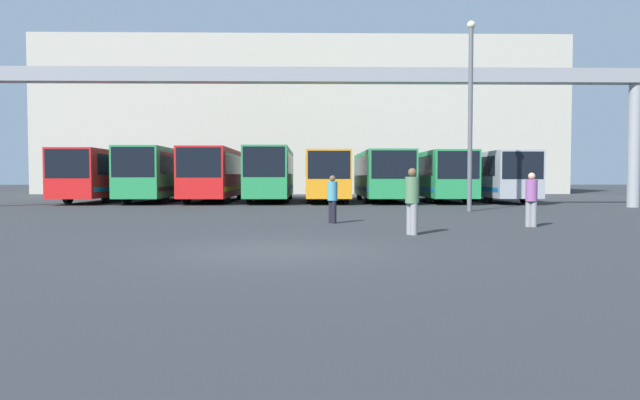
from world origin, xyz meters
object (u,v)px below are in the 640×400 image
(bus_slot_1, at_px, (160,172))
(pedestrian_near_left, at_px, (531,198))
(bus_slot_5, at_px, (382,173))
(bus_slot_0, at_px, (108,173))
(pedestrian_near_right, at_px, (333,198))
(pedestrian_mid_left, at_px, (412,199))
(bus_slot_3, at_px, (271,172))
(bus_slot_7, at_px, (489,174))
(bus_slot_4, at_px, (326,173))
(bus_slot_6, at_px, (437,174))
(bus_slot_2, at_px, (215,172))
(lamp_post, at_px, (470,108))

(bus_slot_1, height_order, pedestrian_near_left, bus_slot_1)
(bus_slot_5, bearing_deg, bus_slot_0, 176.93)
(pedestrian_near_right, bearing_deg, pedestrian_mid_left, -7.13)
(bus_slot_3, xyz_separation_m, bus_slot_7, (13.72, -0.04, -0.14))
(bus_slot_3, bearing_deg, bus_slot_0, 178.23)
(bus_slot_0, xyz_separation_m, pedestrian_near_right, (13.46, -17.47, -0.94))
(bus_slot_0, xyz_separation_m, bus_slot_5, (17.16, -0.92, -0.03))
(bus_slot_4, relative_size, bus_slot_6, 0.96)
(bus_slot_6, bearing_deg, bus_slot_2, 179.85)
(bus_slot_0, bearing_deg, bus_slot_4, -4.37)
(bus_slot_7, xyz_separation_m, pedestrian_near_left, (-4.58, -18.59, -0.84))
(pedestrian_near_right, bearing_deg, bus_slot_7, 113.88)
(bus_slot_4, distance_m, bus_slot_6, 6.87)
(bus_slot_1, height_order, bus_slot_3, bus_slot_3)
(bus_slot_1, bearing_deg, bus_slot_5, -0.89)
(bus_slot_4, xyz_separation_m, bus_slot_5, (3.43, 0.13, 0.01))
(pedestrian_mid_left, distance_m, lamp_post, 11.71)
(bus_slot_1, bearing_deg, pedestrian_mid_left, -59.76)
(pedestrian_near_left, distance_m, lamp_post, 8.76)
(bus_slot_3, xyz_separation_m, pedestrian_mid_left, (5.10, -20.91, -0.93))
(bus_slot_3, relative_size, pedestrian_mid_left, 6.58)
(pedestrian_near_right, height_order, pedestrian_mid_left, pedestrian_mid_left)
(bus_slot_0, distance_m, pedestrian_near_right, 22.07)
(lamp_post, bearing_deg, pedestrian_mid_left, -113.24)
(bus_slot_5, bearing_deg, bus_slot_6, 1.77)
(pedestrian_near_left, bearing_deg, bus_slot_2, -21.55)
(bus_slot_2, xyz_separation_m, bus_slot_5, (10.29, -0.14, -0.08))
(bus_slot_1, height_order, bus_slot_5, bus_slot_1)
(bus_slot_3, height_order, lamp_post, lamp_post)
(pedestrian_near_right, bearing_deg, pedestrian_near_left, 41.75)
(bus_slot_4, xyz_separation_m, bus_slot_7, (10.29, 0.69, -0.02))
(bus_slot_7, bearing_deg, bus_slot_3, 179.82)
(bus_slot_5, relative_size, bus_slot_6, 0.98)
(bus_slot_7, bearing_deg, bus_slot_1, -179.03)
(bus_slot_4, height_order, pedestrian_mid_left, bus_slot_4)
(bus_slot_6, xyz_separation_m, pedestrian_near_left, (-1.15, -18.13, -0.85))
(bus_slot_1, height_order, bus_slot_2, bus_slot_1)
(bus_slot_3, height_order, bus_slot_4, bus_slot_3)
(bus_slot_0, xyz_separation_m, bus_slot_6, (20.59, -0.81, -0.05))
(bus_slot_6, bearing_deg, pedestrian_near_right, -113.17)
(bus_slot_0, distance_m, bus_slot_1, 3.50)
(bus_slot_1, relative_size, bus_slot_3, 0.93)
(bus_slot_4, xyz_separation_m, pedestrian_near_left, (5.72, -17.90, -0.86))
(bus_slot_2, relative_size, pedestrian_near_right, 6.75)
(pedestrian_near_left, bearing_deg, bus_slot_7, -70.09)
(pedestrian_mid_left, bearing_deg, bus_slot_6, -40.21)
(bus_slot_0, xyz_separation_m, bus_slot_3, (10.29, -0.32, 0.08))
(bus_slot_1, bearing_deg, bus_slot_2, -1.18)
(bus_slot_3, relative_size, bus_slot_7, 1.01)
(bus_slot_7, bearing_deg, pedestrian_mid_left, -112.45)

